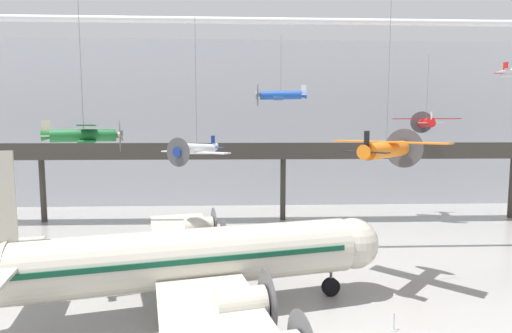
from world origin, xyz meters
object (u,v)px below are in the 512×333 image
suspended_plane_blue_trainer (281,95)px  suspended_plane_orange_highwing (386,149)px  suspended_plane_white_twin (197,149)px  suspended_plane_red_highwing (426,122)px  airliner_silver_main (182,259)px  stanchion_barrier (394,325)px  suspended_plane_green_biplane (85,135)px

suspended_plane_blue_trainer → suspended_plane_orange_highwing: (6.54, -12.16, -4.76)m
suspended_plane_white_twin → suspended_plane_orange_highwing: bearing=102.7°
suspended_plane_orange_highwing → suspended_plane_red_highwing: bearing=13.2°
airliner_silver_main → suspended_plane_orange_highwing: suspended_plane_orange_highwing is taller
suspended_plane_red_highwing → stanchion_barrier: (-14.65, -27.92, -12.17)m
suspended_plane_green_biplane → suspended_plane_orange_highwing: bearing=-15.9°
suspended_plane_blue_trainer → stanchion_barrier: (4.90, -18.71, -14.82)m
stanchion_barrier → suspended_plane_red_highwing: bearing=62.3°
airliner_silver_main → suspended_plane_red_highwing: bearing=29.4°
suspended_plane_white_twin → stanchion_barrier: 19.66m
airliner_silver_main → suspended_plane_red_highwing: size_ratio=3.27×
airliner_silver_main → suspended_plane_blue_trainer: bearing=50.6°
suspended_plane_green_biplane → stanchion_barrier: (19.70, -5.66, -11.13)m
suspended_plane_blue_trainer → suspended_plane_white_twin: bearing=49.1°
stanchion_barrier → suspended_plane_orange_highwing: bearing=75.9°
suspended_plane_green_biplane → stanchion_barrier: size_ratio=9.91×
suspended_plane_red_highwing → suspended_plane_white_twin: suspended_plane_red_highwing is taller
suspended_plane_red_highwing → suspended_plane_blue_trainer: suspended_plane_blue_trainer is taller
suspended_plane_white_twin → stanchion_barrier: suspended_plane_white_twin is taller
suspended_plane_blue_trainer → suspended_plane_orange_highwing: suspended_plane_blue_trainer is taller
suspended_plane_white_twin → stanchion_barrier: size_ratio=11.16×
airliner_silver_main → stanchion_barrier: 13.46m
suspended_plane_green_biplane → suspended_plane_red_highwing: bearing=14.6°
stanchion_barrier → suspended_plane_white_twin: bearing=138.1°
suspended_plane_red_highwing → suspended_plane_white_twin: 32.03m
suspended_plane_green_biplane → suspended_plane_orange_highwing: 21.39m
suspended_plane_red_highwing → suspended_plane_orange_highwing: suspended_plane_red_highwing is taller
airliner_silver_main → stanchion_barrier: (12.79, -2.55, -3.33)m
suspended_plane_red_highwing → stanchion_barrier: size_ratio=9.17×
airliner_silver_main → suspended_plane_green_biplane: (-6.90, 3.11, 7.80)m
suspended_plane_blue_trainer → stanchion_barrier: 24.37m
suspended_plane_white_twin → stanchion_barrier: bearing=79.4°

